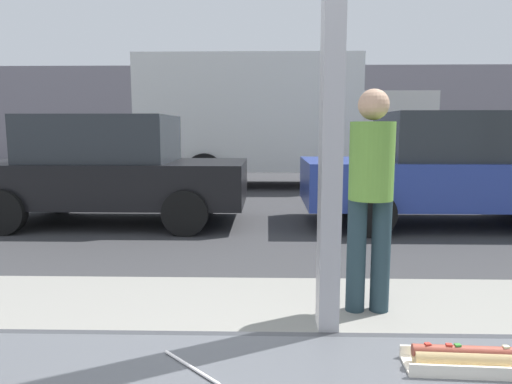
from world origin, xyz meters
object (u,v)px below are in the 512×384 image
Objects in this scene: parked_car_blue at (456,169)px; parked_car_black at (110,169)px; box_truck at (275,119)px; pedestrian at (371,187)px; hotdog_tray_far at (465,358)px.

parked_car_black is at bearing -180.00° from parked_car_blue.
pedestrian is at bearing -86.33° from box_truck.
box_truck is at bearing 91.12° from hotdog_tray_far.
hotdog_tray_far is 2.42m from pedestrian.
parked_car_black is at bearing 130.45° from pedestrian.
pedestrian is at bearing 82.01° from hotdog_tray_far.
parked_car_blue is 2.79× the size of pedestrian.
parked_car_black is at bearing 114.97° from hotdog_tray_far.
parked_car_blue reaches higher than hotdog_tray_far.
pedestrian is at bearing -119.66° from parked_car_blue.
pedestrian reaches higher than hotdog_tray_far.
parked_car_blue is at bearing 68.09° from hotdog_tray_far.
hotdog_tray_far is 0.06× the size of parked_car_black.
parked_car_blue is 0.64× the size of box_truck.
box_truck is (-0.21, 10.96, 0.74)m from hotdog_tray_far.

